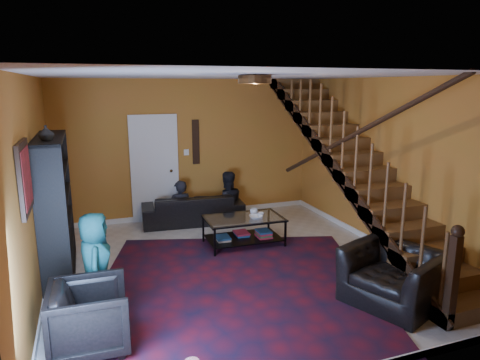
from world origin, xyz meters
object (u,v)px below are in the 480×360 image
Objects in this scene: bookshelf at (57,210)px; armchair_left at (90,317)px; armchair_right at (393,277)px; sofa at (193,208)px; coffee_table at (244,229)px.

armchair_left is at bearing -80.03° from bookshelf.
bookshelf reaches higher than armchair_left.
armchair_right is (3.90, -2.31, -0.61)m from bookshelf.
bookshelf is at bearing 41.39° from sofa.
armchair_left is (-2.00, -3.72, 0.07)m from sofa.
sofa is at bearing 178.80° from armchair_right.
sofa is 1.59m from coffee_table.
coffee_table is (-1.04, 2.50, -0.06)m from armchair_right.
armchair_left is 0.73× the size of armchair_right.
armchair_left is at bearing -138.57° from coffee_table.
armchair_right is (1.55, -4.01, 0.06)m from sofa.
sofa is 4.23m from armchair_left.
armchair_left is at bearing 67.30° from sofa.
bookshelf is 1.02× the size of sofa.
sofa reaches higher than coffee_table.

